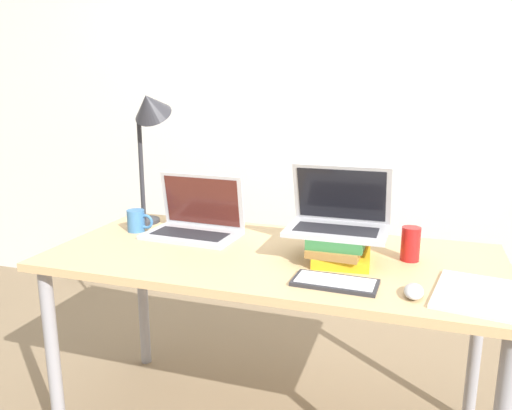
# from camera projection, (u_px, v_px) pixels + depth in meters

# --- Properties ---
(wall_back) EXTENTS (8.00, 0.05, 2.70)m
(wall_back) POSITION_uv_depth(u_px,v_px,m) (334.00, 90.00, 2.85)
(wall_back) COLOR silver
(wall_back) RESTS_ON ground_plane
(desk) EXTENTS (1.64, 0.76, 0.77)m
(desk) POSITION_uv_depth(u_px,v_px,m) (272.00, 273.00, 1.86)
(desk) COLOR tan
(desk) RESTS_ON ground_plane
(laptop_left) EXTENTS (0.39, 0.26, 0.25)m
(laptop_left) POSITION_uv_depth(u_px,v_px,m) (195.00, 223.00, 2.07)
(laptop_left) COLOR #B2B2B7
(laptop_left) RESTS_ON desk
(book_stack) EXTENTS (0.22, 0.27, 0.10)m
(book_stack) POSITION_uv_depth(u_px,v_px,m) (340.00, 247.00, 1.77)
(book_stack) COLOR gold
(book_stack) RESTS_ON desk
(laptop_on_books) EXTENTS (0.35, 0.24, 0.24)m
(laptop_on_books) POSITION_uv_depth(u_px,v_px,m) (338.00, 218.00, 1.77)
(laptop_on_books) COLOR #B2B2B7
(laptop_on_books) RESTS_ON book_stack
(wireless_keyboard) EXTENTS (0.27, 0.14, 0.01)m
(wireless_keyboard) POSITION_uv_depth(u_px,v_px,m) (335.00, 282.00, 1.55)
(wireless_keyboard) COLOR #28282D
(wireless_keyboard) RESTS_ON desk
(mouse) EXTENTS (0.06, 0.11, 0.03)m
(mouse) POSITION_uv_depth(u_px,v_px,m) (414.00, 291.00, 1.47)
(mouse) COLOR #B2B2B7
(mouse) RESTS_ON desk
(notepad) EXTENTS (0.26, 0.35, 0.01)m
(notepad) POSITION_uv_depth(u_px,v_px,m) (474.00, 294.00, 1.47)
(notepad) COLOR silver
(notepad) RESTS_ON desk
(mug) EXTENTS (0.12, 0.07, 0.09)m
(mug) POSITION_uv_depth(u_px,v_px,m) (137.00, 221.00, 2.12)
(mug) COLOR teal
(mug) RESTS_ON desk
(soda_can) EXTENTS (0.07, 0.07, 0.12)m
(soda_can) POSITION_uv_depth(u_px,v_px,m) (411.00, 244.00, 1.76)
(soda_can) COLOR red
(soda_can) RESTS_ON desk
(desk_lamp) EXTENTS (0.23, 0.20, 0.61)m
(desk_lamp) POSITION_uv_depth(u_px,v_px,m) (149.00, 121.00, 2.12)
(desk_lamp) COLOR #28282D
(desk_lamp) RESTS_ON desk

